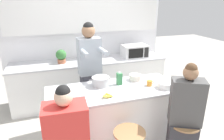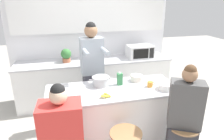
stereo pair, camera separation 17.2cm
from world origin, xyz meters
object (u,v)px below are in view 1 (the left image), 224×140
Objects in this scene: person_seated_near at (184,122)px; fruit_bowl at (166,85)px; kitchen_island at (114,118)px; cooking_pot at (100,81)px; potted_plant at (61,56)px; coffee_cup_near at (149,83)px; person_cooking at (90,76)px; juice_carton at (119,79)px; banana_bunch at (107,96)px; microwave at (135,51)px.

fruit_bowl is (-0.02, 0.43, 0.33)m from person_seated_near.
cooking_pot is at bearing 130.37° from kitchen_island.
cooking_pot is 1.23× the size of potted_plant.
coffee_cup_near is at bearing 144.79° from fruit_bowl.
cooking_pot is at bearing 157.55° from fruit_bowl.
person_cooking is 0.65m from juice_carton.
kitchen_island is 0.58m from juice_carton.
person_cooking is at bearing 94.40° from cooking_pot.
coffee_cup_near reaches higher than banana_bunch.
coffee_cup_near is at bearing -5.82° from kitchen_island.
coffee_cup_near is at bearing -106.52° from microwave.
coffee_cup_near is at bearing -18.37° from cooking_pot.
fruit_bowl is 1.69m from microwave.
coffee_cup_near is 0.58× the size of juice_carton.
person_seated_near is 2.53m from potted_plant.
person_cooking is 8.13× the size of fruit_bowl.
person_cooking is 9.47× the size of juice_carton.
person_cooking is 16.28× the size of coffee_cup_near.
kitchen_island is 0.55m from banana_bunch.
fruit_bowl is 0.41× the size of microwave.
person_cooking is 5.32× the size of cooking_pot.
microwave is at bearing -1.69° from potted_plant.
potted_plant reaches higher than fruit_bowl.
juice_carton is at bearing -8.78° from cooking_pot.
potted_plant is (-0.39, 0.85, 0.15)m from person_cooking.
juice_carton is (-0.39, 0.18, 0.05)m from coffee_cup_near.
coffee_cup_near reaches higher than kitchen_island.
kitchen_island is at bearing -123.22° from microwave.
person_cooking is 0.53m from cooking_pot.
person_seated_near is at bearing -24.36° from banana_bunch.
kitchen_island is 0.57m from cooking_pot.
fruit_bowl is at bearing -22.45° from cooking_pot.
fruit_bowl is 0.22m from coffee_cup_near.
potted_plant is at bearing 178.31° from microwave.
kitchen_island is at bearing 165.45° from fruit_bowl.
kitchen_island is at bearing -49.63° from cooking_pot.
person_seated_near is 13.08× the size of coffee_cup_near.
microwave reaches higher than coffee_cup_near.
person_cooking reaches higher than microwave.
person_seated_near is (0.90, -1.29, -0.25)m from person_cooking.
cooking_pot reaches higher than coffee_cup_near.
person_seated_near is 4.27× the size of cooking_pot.
juice_carton is at bearing 151.89° from fruit_bowl.
person_seated_near is 1.21m from cooking_pot.
banana_bunch is at bearing -166.75° from coffee_cup_near.
microwave is at bearing 73.48° from coffee_cup_near.
juice_carton is at bearing 155.58° from coffee_cup_near.
cooking_pot is 2.11× the size of banana_bunch.
juice_carton is (0.28, 0.34, 0.06)m from banana_bunch.
cooking_pot is 1.78× the size of juice_carton.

